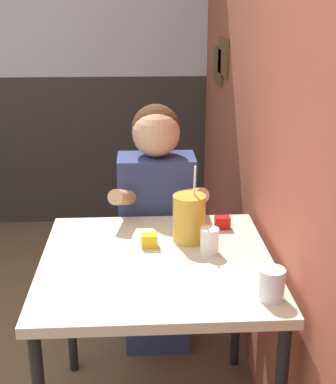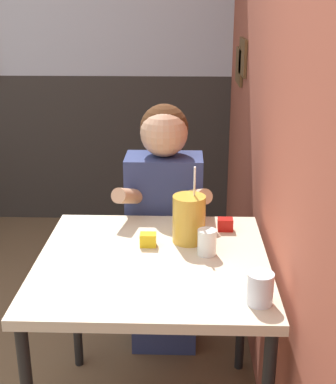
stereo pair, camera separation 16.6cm
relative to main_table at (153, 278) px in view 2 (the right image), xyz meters
The scene contains 9 objects.
brick_wall_right 1.24m from the main_table, 62.97° to the left, with size 0.08×4.46×2.70m.
back_wall 2.52m from the main_table, 116.13° to the left, with size 5.98×0.09×2.70m.
main_table is the anchor object (origin of this frame).
person_seated 0.55m from the main_table, 87.86° to the left, with size 0.42×0.41×1.19m.
cocktail_pitcher 0.26m from the main_table, 50.05° to the left, with size 0.12×0.12×0.30m.
glass_near_pitcher 0.46m from the main_table, 39.80° to the right, with size 0.08×0.08×0.10m.
glass_center 0.23m from the main_table, 12.88° to the left, with size 0.07×0.07×0.10m.
condiment_ketchup 0.39m from the main_table, 43.62° to the left, with size 0.06×0.04×0.05m.
condiment_mustard 0.15m from the main_table, 102.10° to the left, with size 0.06×0.04×0.05m.
Camera 2 is at (1.16, -1.40, 1.60)m, focal length 50.00 mm.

